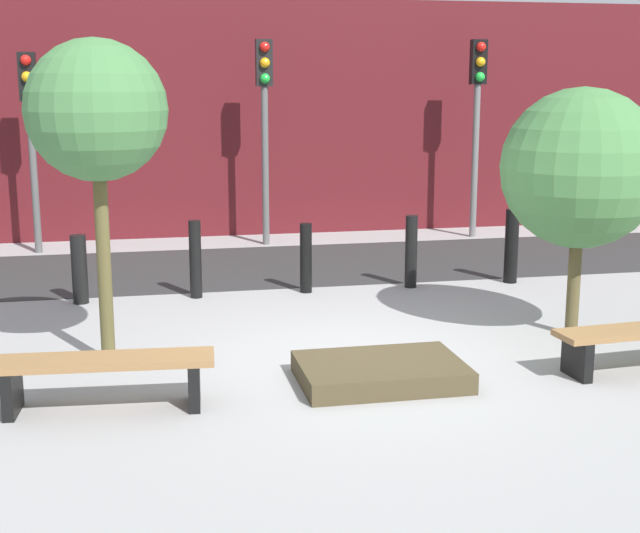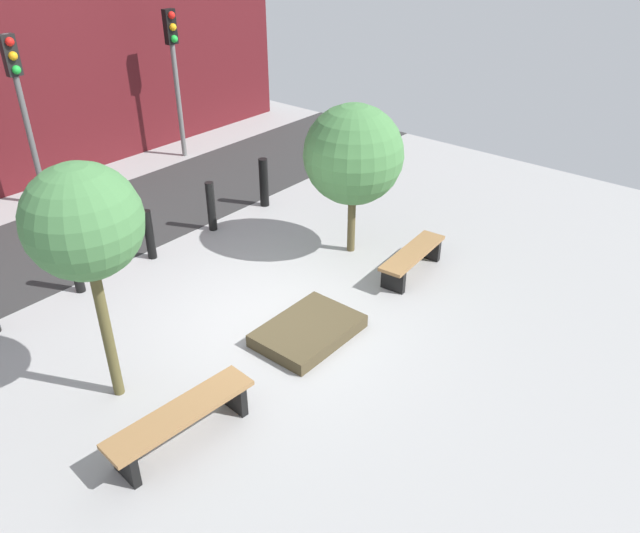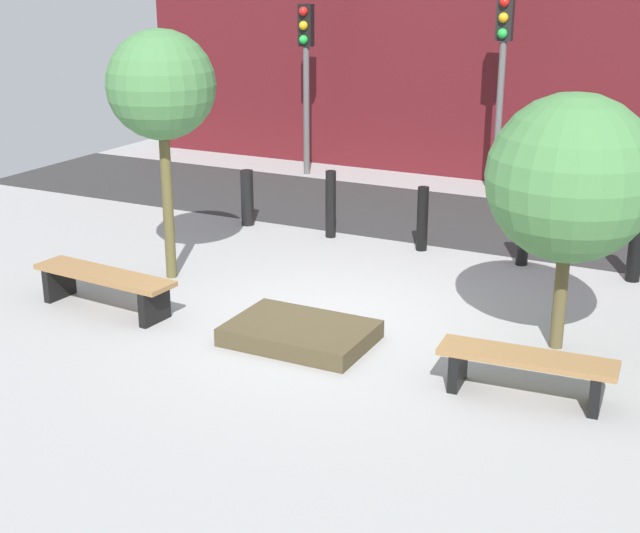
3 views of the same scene
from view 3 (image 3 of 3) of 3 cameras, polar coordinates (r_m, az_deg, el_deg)
name	(u,v)px [view 3 (image 3 of 3)]	position (r m, az deg, el deg)	size (l,w,h in m)	color
ground_plane	(329,320)	(10.49, 0.55, -3.46)	(18.00, 18.00, 0.00)	#979797
road_strip	(461,220)	(14.81, 9.01, 2.99)	(18.00, 3.17, 0.01)	#2E2E2E
building_facade	(520,69)	(17.40, 12.70, 12.26)	(16.20, 0.50, 4.28)	#511419
bench_left	(104,283)	(11.00, -13.64, -1.02)	(1.95, 0.60, 0.47)	black
bench_right	(526,367)	(8.78, 13.07, -6.27)	(1.71, 0.55, 0.45)	black
planter_bed	(300,333)	(9.87, -1.28, -4.29)	(1.56, 1.08, 0.20)	#473C26
tree_behind_left_bench	(161,87)	(11.52, -10.13, 11.27)	(1.38, 1.38, 3.24)	brown
tree_behind_right_bench	(571,179)	(9.54, 15.76, 5.43)	(1.76, 1.76, 2.77)	brown
bollard_far_left	(247,198)	(14.28, -4.68, 4.40)	(0.20, 0.20, 0.89)	black
bollard_left	(331,204)	(13.57, 0.69, 4.01)	(0.16, 0.16, 1.03)	black
bollard_center	(422,219)	(13.02, 6.57, 3.05)	(0.16, 0.16, 0.95)	black
bollard_right	(524,230)	(12.60, 12.91, 2.31)	(0.17, 0.17, 1.01)	black
bollard_far_right	(636,243)	(12.34, 19.59, 1.46)	(0.19, 0.19, 1.05)	black
traffic_light_west	(306,58)	(17.58, -0.92, 13.20)	(0.28, 0.27, 3.28)	#545454
traffic_light_mid_west	(502,59)	(16.14, 11.59, 12.90)	(0.28, 0.27, 3.51)	#585858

